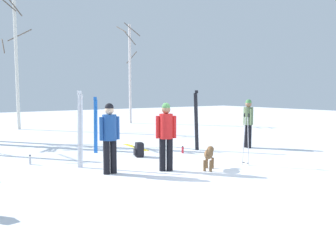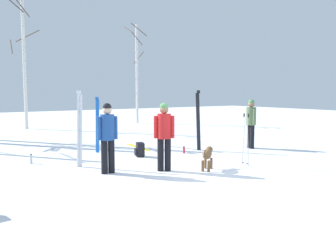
# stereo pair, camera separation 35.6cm
# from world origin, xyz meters

# --- Properties ---
(ground_plane) EXTENTS (60.00, 60.00, 0.00)m
(ground_plane) POSITION_xyz_m (0.00, 0.00, 0.00)
(ground_plane) COLOR white
(person_0) EXTENTS (0.47, 0.34, 1.72)m
(person_0) POSITION_xyz_m (-0.50, 0.83, 0.98)
(person_0) COLOR black
(person_0) RESTS_ON ground_plane
(person_1) EXTENTS (0.34, 0.50, 1.72)m
(person_1) POSITION_xyz_m (4.02, 2.18, 0.98)
(person_1) COLOR black
(person_1) RESTS_ON ground_plane
(person_2) EXTENTS (0.52, 0.34, 1.72)m
(person_2) POSITION_xyz_m (-1.79, 1.36, 0.98)
(person_2) COLOR black
(person_2) RESTS_ON ground_plane
(dog) EXTENTS (0.71, 0.61, 0.57)m
(dog) POSITION_xyz_m (0.49, 0.32, 0.39)
(dog) COLOR brown
(dog) RESTS_ON ground_plane
(ski_pair_planted_0) EXTENTS (0.21, 0.06, 2.03)m
(ski_pair_planted_0) POSITION_xyz_m (2.21, 2.86, 1.01)
(ski_pair_planted_0) COLOR black
(ski_pair_planted_0) RESTS_ON ground_plane
(ski_pair_planted_1) EXTENTS (0.17, 0.08, 2.02)m
(ski_pair_planted_1) POSITION_xyz_m (-2.08, 2.47, 1.00)
(ski_pair_planted_1) COLOR white
(ski_pair_planted_1) RESTS_ON ground_plane
(ski_pair_planted_2) EXTENTS (0.10, 0.14, 1.82)m
(ski_pair_planted_2) POSITION_xyz_m (-0.81, 4.30, 0.90)
(ski_pair_planted_2) COLOR blue
(ski_pair_planted_2) RESTS_ON ground_plane
(ski_pair_lying_0) EXTENTS (0.30, 1.74, 0.05)m
(ski_pair_lying_0) POSITION_xyz_m (0.81, 4.56, 0.01)
(ski_pair_lying_0) COLOR yellow
(ski_pair_lying_0) RESTS_ON ground_plane
(ski_poles_0) EXTENTS (0.07, 0.25, 1.41)m
(ski_poles_0) POSITION_xyz_m (1.65, 0.12, 0.75)
(ski_poles_0) COLOR #B2B2BC
(ski_poles_0) RESTS_ON ground_plane
(backpack_1) EXTENTS (0.33, 0.30, 0.44)m
(backpack_1) POSITION_xyz_m (-0.04, 2.89, 0.21)
(backpack_1) COLOR black
(backpack_1) RESTS_ON ground_plane
(water_bottle_0) EXTENTS (0.06, 0.06, 0.27)m
(water_bottle_0) POSITION_xyz_m (-3.06, 3.64, 0.13)
(water_bottle_0) COLOR silver
(water_bottle_0) RESTS_ON ground_plane
(water_bottle_1) EXTENTS (0.07, 0.07, 0.23)m
(water_bottle_1) POSITION_xyz_m (1.45, 2.63, 0.11)
(water_bottle_1) COLOR red
(water_bottle_1) RESTS_ON ground_plane
(birch_tree_4) EXTENTS (1.73, 1.73, 6.83)m
(birch_tree_4) POSITION_xyz_m (-1.03, 13.46, 3.52)
(birch_tree_4) COLOR silver
(birch_tree_4) RESTS_ON ground_plane
(birch_tree_5) EXTENTS (1.11, 1.19, 6.08)m
(birch_tree_5) POSITION_xyz_m (5.58, 13.23, 3.23)
(birch_tree_5) COLOR silver
(birch_tree_5) RESTS_ON ground_plane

